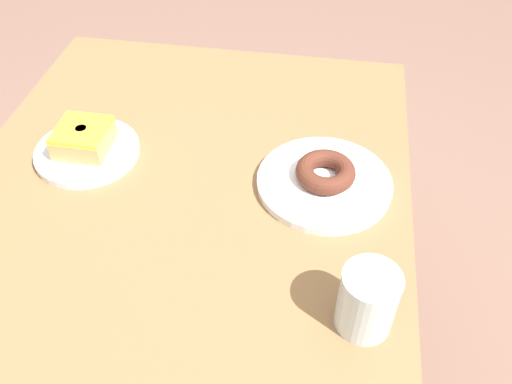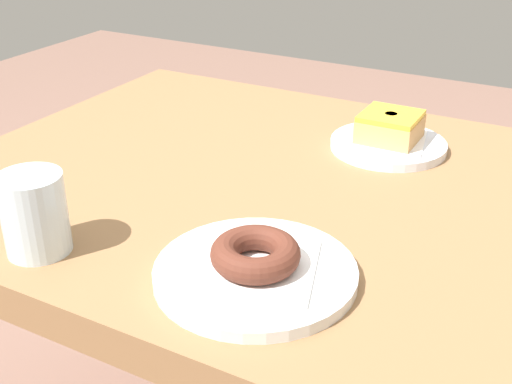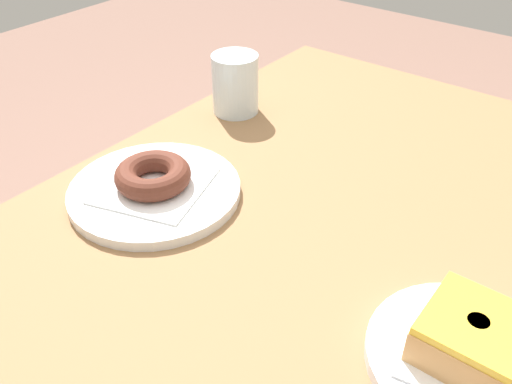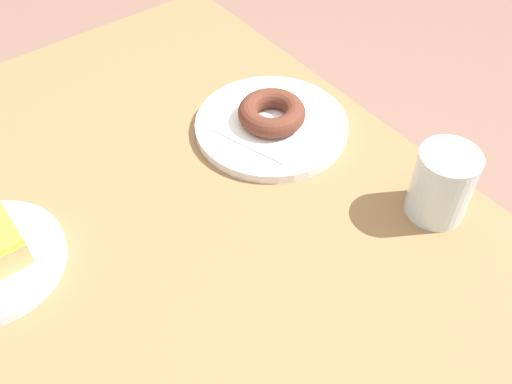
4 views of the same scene
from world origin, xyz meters
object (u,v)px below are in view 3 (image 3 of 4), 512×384
(donut_chocolate_ring, at_px, (153,175))
(water_glass, at_px, (235,84))
(plate_glazed_square, at_px, (465,359))
(donut_glazed_square, at_px, (473,337))
(plate_chocolate_ring, at_px, (155,191))

(donut_chocolate_ring, relative_size, water_glass, 1.01)
(plate_glazed_square, bearing_deg, donut_glazed_square, 0.00)
(plate_chocolate_ring, relative_size, water_glass, 2.31)
(plate_chocolate_ring, height_order, water_glass, water_glass)
(plate_glazed_square, bearing_deg, water_glass, -118.24)
(plate_glazed_square, xyz_separation_m, donut_glazed_square, (0.00, 0.00, 0.03))
(water_glass, bearing_deg, plate_glazed_square, 61.76)
(donut_glazed_square, height_order, plate_chocolate_ring, donut_glazed_square)
(plate_glazed_square, height_order, plate_chocolate_ring, same)
(plate_glazed_square, relative_size, water_glass, 1.88)
(plate_glazed_square, distance_m, donut_glazed_square, 0.03)
(plate_chocolate_ring, distance_m, donut_chocolate_ring, 0.03)
(donut_glazed_square, bearing_deg, plate_chocolate_ring, -91.56)
(donut_glazed_square, relative_size, plate_chocolate_ring, 0.39)
(donut_glazed_square, relative_size, donut_chocolate_ring, 0.90)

